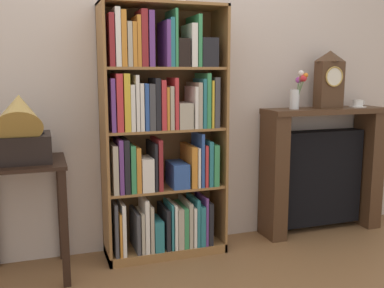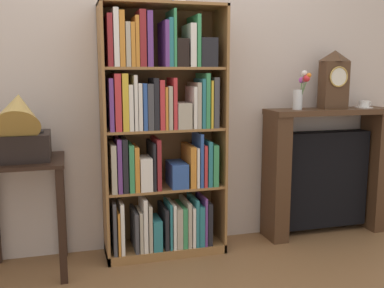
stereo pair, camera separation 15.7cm
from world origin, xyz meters
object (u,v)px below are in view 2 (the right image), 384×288
object	(u,v)px
mantel_clock	(334,80)
flower_vase	(300,92)
side_table_left	(25,191)
gramophone	(20,129)
bookshelf	(162,139)
teacup_with_saucer	(364,105)
fireplace_mantel	(325,172)

from	to	relation	value
mantel_clock	flower_vase	bearing A→B (deg)	-178.87
side_table_left	gramophone	bearing A→B (deg)	-90.00
bookshelf	side_table_left	size ratio (longest dim) A/B	2.32
side_table_left	teacup_with_saucer	distance (m)	2.53
bookshelf	side_table_left	distance (m)	0.92
mantel_clock	bookshelf	bearing A→B (deg)	-178.95
mantel_clock	side_table_left	bearing A→B (deg)	-177.43
fireplace_mantel	flower_vase	bearing A→B (deg)	-173.49
flower_vase	teacup_with_saucer	world-z (taller)	flower_vase
side_table_left	fireplace_mantel	bearing A→B (deg)	3.22
side_table_left	mantel_clock	world-z (taller)	mantel_clock
side_table_left	flower_vase	size ratio (longest dim) A/B	2.54
bookshelf	fireplace_mantel	size ratio (longest dim) A/B	1.71
gramophone	side_table_left	bearing A→B (deg)	90.00
bookshelf	flower_vase	bearing A→B (deg)	1.03
side_table_left	teacup_with_saucer	bearing A→B (deg)	2.33
side_table_left	mantel_clock	size ratio (longest dim) A/B	1.68
bookshelf	flower_vase	distance (m)	1.09
mantel_clock	teacup_with_saucer	xyz separation A→B (m)	(0.28, 0.00, -0.19)
teacup_with_saucer	mantel_clock	bearing A→B (deg)	-179.51
side_table_left	fireplace_mantel	xyz separation A→B (m)	(2.19, 0.12, -0.05)
mantel_clock	teacup_with_saucer	bearing A→B (deg)	0.49
flower_vase	mantel_clock	bearing A→B (deg)	1.13
bookshelf	flower_vase	size ratio (longest dim) A/B	5.89
bookshelf	teacup_with_saucer	world-z (taller)	bookshelf
fireplace_mantel	teacup_with_saucer	distance (m)	0.60
fireplace_mantel	teacup_with_saucer	size ratio (longest dim) A/B	7.28
flower_vase	teacup_with_saucer	distance (m)	0.57
bookshelf	side_table_left	bearing A→B (deg)	-175.16
fireplace_mantel	mantel_clock	world-z (taller)	mantel_clock
fireplace_mantel	gramophone	bearing A→B (deg)	-175.52
side_table_left	flower_vase	world-z (taller)	flower_vase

